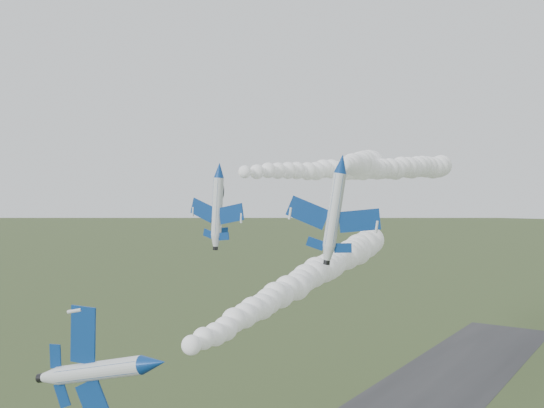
{
  "coord_description": "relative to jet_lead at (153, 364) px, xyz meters",
  "views": [
    {
      "loc": [
        42.68,
        -38.79,
        42.26
      ],
      "look_at": [
        3.09,
        20.41,
        40.87
      ],
      "focal_mm": 40.0,
      "sensor_mm": 36.0,
      "label": 1
    }
  ],
  "objects": [
    {
      "name": "jet_pair_left",
      "position": [
        -15.5,
        27.6,
        16.62
      ],
      "size": [
        9.75,
        11.62,
        2.89
      ],
      "rotation": [
        0.0,
        0.07,
        -0.11
      ],
      "color": "silver"
    },
    {
      "name": "smoke_trail_jet_pair_right",
      "position": [
        -10.15,
        59.71,
        18.36
      ],
      "size": [
        31.21,
        61.38,
        5.61
      ],
      "primitive_type": null,
      "rotation": [
        0.0,
        0.0,
        0.42
      ],
      "color": "white"
    },
    {
      "name": "jet_pair_right",
      "position": [
        2.84,
        26.99,
        16.95
      ],
      "size": [
        10.54,
        12.18,
        3.36
      ],
      "rotation": [
        0.0,
        0.15,
        0.42
      ],
      "color": "silver"
    },
    {
      "name": "jet_lead",
      "position": [
        0.0,
        0.0,
        0.0
      ],
      "size": [
        4.22,
        13.45,
        10.88
      ],
      "rotation": [
        0.0,
        1.35,
        0.18
      ],
      "color": "silver"
    },
    {
      "name": "smoke_trail_jet_lead",
      "position": [
        -5.43,
        33.94,
        2.56
      ],
      "size": [
        15.81,
        61.28,
        4.68
      ],
      "primitive_type": null,
      "rotation": [
        0.0,
        0.0,
        0.18
      ],
      "color": "white"
    },
    {
      "name": "smoke_trail_jet_pair_left",
      "position": [
        -11.48,
        64.29,
        17.84
      ],
      "size": [
        12.35,
        68.3,
        4.72
      ],
      "primitive_type": null,
      "rotation": [
        0.0,
        0.0,
        -0.11
      ],
      "color": "white"
    }
  ]
}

